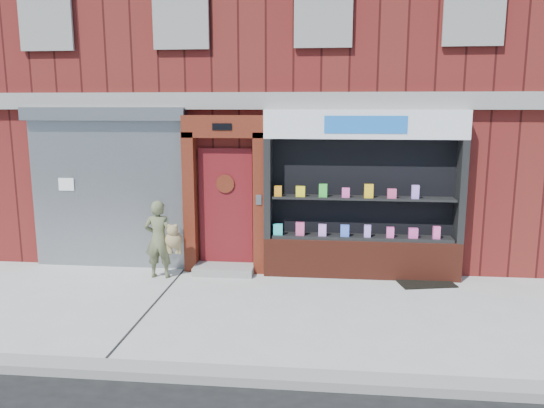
# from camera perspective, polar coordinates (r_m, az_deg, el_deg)

# --- Properties ---
(ground) EXTENTS (80.00, 80.00, 0.00)m
(ground) POSITION_cam_1_polar(r_m,az_deg,el_deg) (8.26, -2.24, -11.24)
(ground) COLOR #9E9E99
(ground) RESTS_ON ground
(curb) EXTENTS (60.00, 0.30, 0.12)m
(curb) POSITION_cam_1_polar(r_m,az_deg,el_deg) (6.31, -5.16, -17.90)
(curb) COLOR gray
(curb) RESTS_ON ground
(building) EXTENTS (12.00, 8.16, 8.00)m
(building) POSITION_cam_1_polar(r_m,az_deg,el_deg) (13.67, 1.32, 14.43)
(building) COLOR #5B1614
(building) RESTS_ON ground
(shutter_bay) EXTENTS (3.10, 0.30, 3.04)m
(shutter_bay) POSITION_cam_1_polar(r_m,az_deg,el_deg) (10.46, -17.27, 2.65)
(shutter_bay) COLOR gray
(shutter_bay) RESTS_ON ground
(red_door_bay) EXTENTS (1.52, 0.58, 2.90)m
(red_door_bay) POSITION_cam_1_polar(r_m,az_deg,el_deg) (9.77, -5.11, 1.01)
(red_door_bay) COLOR #4B170C
(red_door_bay) RESTS_ON ground
(pharmacy_bay) EXTENTS (3.50, 0.41, 3.00)m
(pharmacy_bay) POSITION_cam_1_polar(r_m,az_deg,el_deg) (9.58, 9.66, 0.20)
(pharmacy_bay) COLOR #5B2115
(pharmacy_bay) RESTS_ON ground
(woman) EXTENTS (0.70, 0.35, 1.42)m
(woman) POSITION_cam_1_polar(r_m,az_deg,el_deg) (9.72, -11.87, -3.71)
(woman) COLOR #5B6140
(woman) RESTS_ON ground
(doormat) EXTENTS (1.07, 0.85, 0.02)m
(doormat) POSITION_cam_1_polar(r_m,az_deg,el_deg) (9.80, 16.08, -8.06)
(doormat) COLOR black
(doormat) RESTS_ON ground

